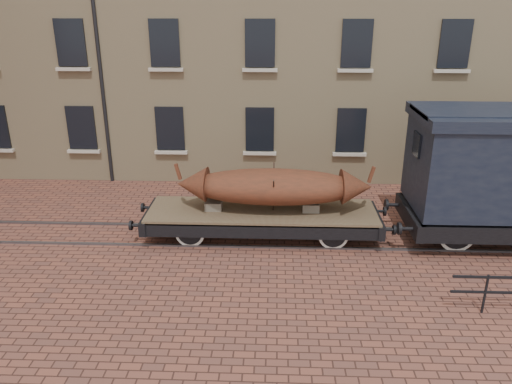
{
  "coord_description": "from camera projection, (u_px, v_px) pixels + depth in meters",
  "views": [
    {
      "loc": [
        -1.9,
        -13.91,
        6.81
      ],
      "look_at": [
        -2.47,
        0.5,
        1.3
      ],
      "focal_mm": 35.0,
      "sensor_mm": 36.0,
      "label": 1
    }
  ],
  "objects": [
    {
      "name": "ground",
      "position": [
        335.0,
        238.0,
        15.34
      ],
      "size": [
        90.0,
        90.0,
        0.0
      ],
      "primitive_type": "plane",
      "color": "brown"
    },
    {
      "name": "flatcar_wagon",
      "position": [
        262.0,
        215.0,
        15.17
      ],
      "size": [
        7.77,
        2.11,
        1.17
      ],
      "color": "brown",
      "rests_on": "ground"
    },
    {
      "name": "rail_track",
      "position": [
        335.0,
        237.0,
        15.33
      ],
      "size": [
        30.0,
        1.52,
        0.06
      ],
      "color": "#59595E",
      "rests_on": "ground"
    },
    {
      "name": "iron_boat",
      "position": [
        274.0,
        186.0,
        14.82
      ],
      "size": [
        5.9,
        1.72,
        1.44
      ],
      "color": "maroon",
      "rests_on": "flatcar_wagon"
    }
  ]
}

